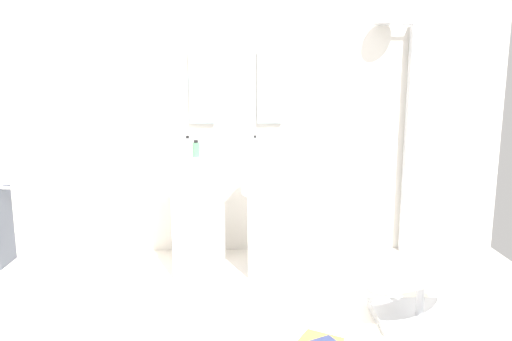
% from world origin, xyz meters
% --- Properties ---
extents(ground_plane, '(4.80, 3.60, 0.04)m').
position_xyz_m(ground_plane, '(0.00, 0.00, -0.02)').
color(ground_plane, silver).
extents(rear_partition, '(4.80, 0.10, 2.60)m').
position_xyz_m(rear_partition, '(0.00, 1.65, 1.30)').
color(rear_partition, silver).
rests_on(rear_partition, ground_plane).
extents(pedestal_sink_left, '(0.50, 0.50, 1.08)m').
position_xyz_m(pedestal_sink_left, '(-0.30, 1.11, 0.54)').
color(pedestal_sink_left, white).
rests_on(pedestal_sink_left, ground_plane).
extents(pedestal_sink_right, '(0.50, 0.50, 1.08)m').
position_xyz_m(pedestal_sink_right, '(0.30, 1.11, 0.54)').
color(pedestal_sink_right, white).
rests_on(pedestal_sink_right, ground_plane).
extents(vanity_mirror_left, '(0.22, 0.03, 0.62)m').
position_xyz_m(vanity_mirror_left, '(-0.30, 1.58, 1.49)').
color(vanity_mirror_left, '#8C9EA8').
extents(vanity_mirror_right, '(0.22, 0.03, 0.62)m').
position_xyz_m(vanity_mirror_right, '(0.30, 1.58, 1.49)').
color(vanity_mirror_right, '#8C9EA8').
extents(shower_column, '(0.49, 0.24, 2.05)m').
position_xyz_m(shower_column, '(1.56, 1.53, 1.08)').
color(shower_column, '#B7BABF').
rests_on(shower_column, ground_plane).
extents(lounge_chair, '(1.10, 1.10, 0.65)m').
position_xyz_m(lounge_chair, '(1.21, 0.17, 0.35)').
color(lounge_chair, '#B7BABF').
rests_on(lounge_chair, ground_plane).
extents(soap_bottle_grey, '(0.04, 0.04, 0.16)m').
position_xyz_m(soap_bottle_grey, '(-0.37, 1.00, 1.05)').
color(soap_bottle_grey, '#99999E').
rests_on(soap_bottle_grey, pedestal_sink_left).
extents(soap_bottle_clear, '(0.04, 0.04, 0.14)m').
position_xyz_m(soap_bottle_clear, '(0.16, 1.16, 1.05)').
color(soap_bottle_clear, silver).
rests_on(soap_bottle_clear, pedestal_sink_right).
extents(soap_bottle_green, '(0.06, 0.06, 0.13)m').
position_xyz_m(soap_bottle_green, '(-0.30, 0.96, 1.04)').
color(soap_bottle_green, '#59996B').
rests_on(soap_bottle_green, pedestal_sink_left).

